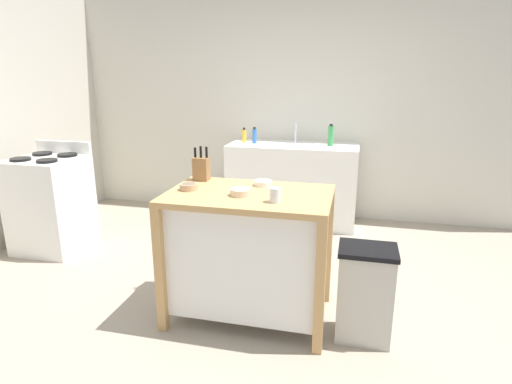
{
  "coord_description": "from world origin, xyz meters",
  "views": [
    {
      "loc": [
        0.57,
        -2.72,
        1.67
      ],
      "look_at": [
        -0.1,
        0.08,
        0.86
      ],
      "focal_mm": 29.57,
      "sensor_mm": 36.0,
      "label": 1
    }
  ],
  "objects_px": {
    "kitchen_island": "(249,248)",
    "bottle_spray_cleaner": "(331,136)",
    "bottle_dish_soap": "(244,136)",
    "bowl_ceramic_wide": "(241,192)",
    "trash_bin": "(365,293)",
    "bottle_hand_soap": "(255,136)",
    "sink_faucet": "(295,133)",
    "knife_block": "(201,168)",
    "stove": "(51,203)",
    "drinking_cup": "(275,195)",
    "bowl_ceramic_small": "(189,187)",
    "bowl_stoneware_deep": "(263,183)"
  },
  "relations": [
    {
      "from": "kitchen_island",
      "to": "bowl_ceramic_wide",
      "type": "height_order",
      "value": "bowl_ceramic_wide"
    },
    {
      "from": "knife_block",
      "to": "drinking_cup",
      "type": "relative_size",
      "value": 2.77
    },
    {
      "from": "bowl_ceramic_wide",
      "to": "bottle_dish_soap",
      "type": "distance_m",
      "value": 2.19
    },
    {
      "from": "sink_faucet",
      "to": "bottle_dish_soap",
      "type": "distance_m",
      "value": 0.58
    },
    {
      "from": "knife_block",
      "to": "bottle_hand_soap",
      "type": "relative_size",
      "value": 1.37
    },
    {
      "from": "bottle_spray_cleaner",
      "to": "stove",
      "type": "relative_size",
      "value": 0.23
    },
    {
      "from": "bowl_ceramic_wide",
      "to": "bowl_ceramic_small",
      "type": "xyz_separation_m",
      "value": [
        -0.38,
        0.05,
        -0.0
      ]
    },
    {
      "from": "bowl_ceramic_wide",
      "to": "trash_bin",
      "type": "height_order",
      "value": "bowl_ceramic_wide"
    },
    {
      "from": "bowl_ceramic_wide",
      "to": "stove",
      "type": "bearing_deg",
      "value": 159.86
    },
    {
      "from": "sink_faucet",
      "to": "bottle_dish_soap",
      "type": "xyz_separation_m",
      "value": [
        -0.57,
        -0.12,
        -0.03
      ]
    },
    {
      "from": "knife_block",
      "to": "stove",
      "type": "relative_size",
      "value": 0.25
    },
    {
      "from": "bottle_spray_cleaner",
      "to": "bottle_dish_soap",
      "type": "relative_size",
      "value": 1.41
    },
    {
      "from": "bowl_ceramic_wide",
      "to": "bowl_stoneware_deep",
      "type": "xyz_separation_m",
      "value": [
        0.09,
        0.28,
        -0.0
      ]
    },
    {
      "from": "bowl_ceramic_wide",
      "to": "bowl_ceramic_small",
      "type": "height_order",
      "value": "bowl_ceramic_wide"
    },
    {
      "from": "bottle_hand_soap",
      "to": "trash_bin",
      "type": "bearing_deg",
      "value": -59.46
    },
    {
      "from": "kitchen_island",
      "to": "bottle_spray_cleaner",
      "type": "xyz_separation_m",
      "value": [
        0.39,
        2.04,
        0.51
      ]
    },
    {
      "from": "stove",
      "to": "bowl_ceramic_small",
      "type": "bearing_deg",
      "value": -22.79
    },
    {
      "from": "bottle_spray_cleaner",
      "to": "sink_faucet",
      "type": "bearing_deg",
      "value": 163.9
    },
    {
      "from": "bottle_dish_soap",
      "to": "drinking_cup",
      "type": "bearing_deg",
      "value": -70.27
    },
    {
      "from": "trash_bin",
      "to": "sink_faucet",
      "type": "relative_size",
      "value": 2.86
    },
    {
      "from": "trash_bin",
      "to": "knife_block",
      "type": "bearing_deg",
      "value": 164.1
    },
    {
      "from": "bottle_dish_soap",
      "to": "kitchen_island",
      "type": "bearing_deg",
      "value": -74.06
    },
    {
      "from": "stove",
      "to": "drinking_cup",
      "type": "bearing_deg",
      "value": -20.2
    },
    {
      "from": "knife_block",
      "to": "trash_bin",
      "type": "relative_size",
      "value": 0.4
    },
    {
      "from": "stove",
      "to": "kitchen_island",
      "type": "bearing_deg",
      "value": -18.12
    },
    {
      "from": "bowl_stoneware_deep",
      "to": "stove",
      "type": "height_order",
      "value": "stove"
    },
    {
      "from": "bowl_ceramic_small",
      "to": "bowl_stoneware_deep",
      "type": "bearing_deg",
      "value": 26.47
    },
    {
      "from": "bowl_ceramic_small",
      "to": "drinking_cup",
      "type": "bearing_deg",
      "value": -12.55
    },
    {
      "from": "bowl_ceramic_wide",
      "to": "stove",
      "type": "height_order",
      "value": "stove"
    },
    {
      "from": "bowl_stoneware_deep",
      "to": "bottle_hand_soap",
      "type": "relative_size",
      "value": 0.68
    },
    {
      "from": "trash_bin",
      "to": "bottle_dish_soap",
      "type": "bearing_deg",
      "value": 122.63
    },
    {
      "from": "bowl_ceramic_small",
      "to": "trash_bin",
      "type": "distance_m",
      "value": 1.35
    },
    {
      "from": "bottle_spray_cleaner",
      "to": "bottle_dish_soap",
      "type": "distance_m",
      "value": 0.98
    },
    {
      "from": "bowl_ceramic_wide",
      "to": "bowl_ceramic_small",
      "type": "relative_size",
      "value": 1.13
    },
    {
      "from": "bowl_ceramic_wide",
      "to": "trash_bin",
      "type": "relative_size",
      "value": 0.22
    },
    {
      "from": "sink_faucet",
      "to": "bottle_spray_cleaner",
      "type": "relative_size",
      "value": 0.93
    },
    {
      "from": "drinking_cup",
      "to": "bottle_hand_soap",
      "type": "bearing_deg",
      "value": 106.94
    },
    {
      "from": "bowl_ceramic_wide",
      "to": "bottle_hand_soap",
      "type": "xyz_separation_m",
      "value": [
        -0.41,
        2.08,
        0.06
      ]
    },
    {
      "from": "bottle_hand_soap",
      "to": "sink_faucet",
      "type": "bearing_deg",
      "value": 19.53
    },
    {
      "from": "drinking_cup",
      "to": "bottle_spray_cleaner",
      "type": "height_order",
      "value": "bottle_spray_cleaner"
    },
    {
      "from": "kitchen_island",
      "to": "sink_faucet",
      "type": "relative_size",
      "value": 4.96
    },
    {
      "from": "kitchen_island",
      "to": "knife_block",
      "type": "height_order",
      "value": "knife_block"
    },
    {
      "from": "bowl_stoneware_deep",
      "to": "sink_faucet",
      "type": "relative_size",
      "value": 0.57
    },
    {
      "from": "drinking_cup",
      "to": "sink_faucet",
      "type": "distance_m",
      "value": 2.34
    },
    {
      "from": "bottle_hand_soap",
      "to": "bowl_ceramic_wide",
      "type": "bearing_deg",
      "value": -78.7
    },
    {
      "from": "kitchen_island",
      "to": "bowl_stoneware_deep",
      "type": "relative_size",
      "value": 8.69
    },
    {
      "from": "bowl_ceramic_wide",
      "to": "bottle_dish_soap",
      "type": "relative_size",
      "value": 0.81
    },
    {
      "from": "bowl_stoneware_deep",
      "to": "drinking_cup",
      "type": "distance_m",
      "value": 0.4
    },
    {
      "from": "knife_block",
      "to": "stove",
      "type": "height_order",
      "value": "knife_block"
    },
    {
      "from": "trash_bin",
      "to": "bottle_spray_cleaner",
      "type": "bearing_deg",
      "value": 100.4
    }
  ]
}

